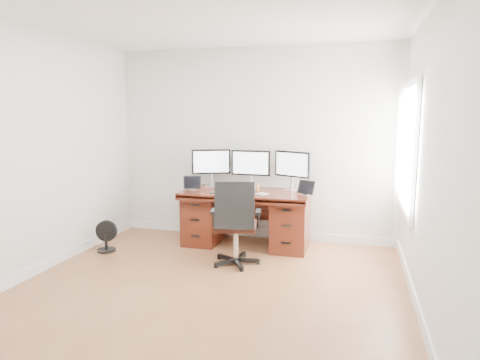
% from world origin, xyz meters
% --- Properties ---
extents(ground, '(4.50, 4.50, 0.00)m').
position_xyz_m(ground, '(0.00, 0.00, 0.00)').
color(ground, brown).
rests_on(ground, ground).
extents(back_wall, '(4.00, 0.10, 2.70)m').
position_xyz_m(back_wall, '(0.00, 2.25, 1.35)').
color(back_wall, silver).
rests_on(back_wall, ground).
extents(right_wall, '(0.10, 4.50, 2.70)m').
position_xyz_m(right_wall, '(2.00, 0.11, 1.35)').
color(right_wall, silver).
rests_on(right_wall, ground).
extents(desk, '(1.70, 0.80, 0.75)m').
position_xyz_m(desk, '(0.00, 1.83, 0.40)').
color(desk, '#4A1A0E').
rests_on(desk, ground).
extents(office_chair, '(0.64, 0.64, 1.03)m').
position_xyz_m(office_chair, '(0.08, 1.02, 0.34)').
color(office_chair, black).
rests_on(office_chair, ground).
extents(floor_fan, '(0.28, 0.24, 0.41)m').
position_xyz_m(floor_fan, '(-1.70, 1.08, 0.20)').
color(floor_fan, black).
rests_on(floor_fan, ground).
extents(monitor_left, '(0.52, 0.25, 0.53)m').
position_xyz_m(monitor_left, '(-0.58, 2.07, 1.09)').
color(monitor_left, silver).
rests_on(monitor_left, desk).
extents(monitor_center, '(0.55, 0.15, 0.53)m').
position_xyz_m(monitor_center, '(-0.00, 2.07, 1.09)').
color(monitor_center, silver).
rests_on(monitor_center, desk).
extents(monitor_right, '(0.51, 0.28, 0.53)m').
position_xyz_m(monitor_right, '(0.58, 2.07, 1.09)').
color(monitor_right, silver).
rests_on(monitor_right, desk).
extents(tablet_left, '(0.25, 0.15, 0.19)m').
position_xyz_m(tablet_left, '(-0.75, 1.75, 0.84)').
color(tablet_left, silver).
rests_on(tablet_left, desk).
extents(tablet_right, '(0.24, 0.18, 0.19)m').
position_xyz_m(tablet_right, '(0.81, 1.75, 0.84)').
color(tablet_right, silver).
rests_on(tablet_right, desk).
extents(keyboard, '(0.27, 0.20, 0.01)m').
position_xyz_m(keyboard, '(-0.02, 1.60, 0.76)').
color(keyboard, silver).
rests_on(keyboard, desk).
extents(trackpad, '(0.17, 0.17, 0.01)m').
position_xyz_m(trackpad, '(0.25, 1.66, 0.76)').
color(trackpad, silver).
rests_on(trackpad, desk).
extents(drawing_tablet, '(0.23, 0.16, 0.01)m').
position_xyz_m(drawing_tablet, '(-0.32, 1.60, 0.76)').
color(drawing_tablet, black).
rests_on(drawing_tablet, desk).
extents(phone, '(0.16, 0.12, 0.01)m').
position_xyz_m(phone, '(-0.03, 1.81, 0.76)').
color(phone, black).
rests_on(phone, desk).
extents(figurine_blue, '(0.04, 0.04, 0.09)m').
position_xyz_m(figurine_blue, '(-0.37, 1.95, 0.80)').
color(figurine_blue, '#456BD9').
rests_on(figurine_blue, desk).
extents(figurine_yellow, '(0.04, 0.04, 0.09)m').
position_xyz_m(figurine_yellow, '(-0.24, 1.95, 0.80)').
color(figurine_yellow, '#E1A45C').
rests_on(figurine_yellow, desk).
extents(figurine_pink, '(0.04, 0.04, 0.09)m').
position_xyz_m(figurine_pink, '(-0.14, 1.95, 0.80)').
color(figurine_pink, pink).
rests_on(figurine_pink, desk).
extents(figurine_orange, '(0.04, 0.04, 0.09)m').
position_xyz_m(figurine_orange, '(0.13, 1.95, 0.80)').
color(figurine_orange, gold).
rests_on(figurine_orange, desk).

